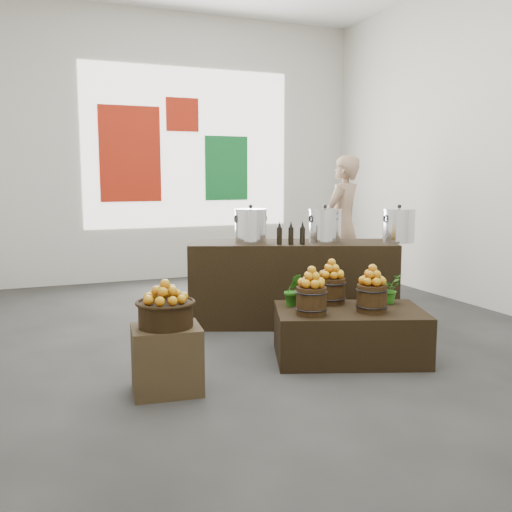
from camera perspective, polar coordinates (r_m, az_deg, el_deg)
name	(u,v)px	position (r m, az deg, el deg)	size (l,w,h in m)	color
ground	(256,335)	(5.76, 0.01, -7.92)	(7.00, 7.00, 0.00)	#383835
back_wall	(169,148)	(8.89, -8.65, 10.63)	(6.00, 0.04, 4.00)	beige
back_opening	(189,148)	(8.94, -6.72, 10.65)	(3.20, 0.02, 2.40)	white
deco_red_left	(130,154)	(8.73, -12.47, 9.92)	(0.90, 0.04, 1.40)	#B3200D
deco_green_right	(226,168)	(9.10, -2.98, 8.75)	(0.70, 0.04, 1.00)	#106B2A
deco_red_upper	(182,115)	(8.95, -7.39, 13.85)	(0.50, 0.04, 0.50)	#B3200D
crate	(167,359)	(4.30, -8.92, -10.17)	(0.49, 0.40, 0.49)	#483721
wicker_basket	(166,315)	(4.21, -9.02, -5.81)	(0.40, 0.40, 0.18)	black
apples_in_basket	(165,291)	(4.17, -9.07, -3.50)	(0.31, 0.31, 0.17)	#A51005
display_table	(349,334)	(5.07, 9.31, -7.68)	(1.26, 0.78, 0.44)	black
apple_bucket_front_left	(311,301)	(4.77, 5.55, -4.48)	(0.25, 0.25, 0.23)	#36210E
apples_in_bucket_front_left	(312,277)	(4.73, 5.59, -2.09)	(0.19, 0.19, 0.17)	#A51005
apple_bucket_front_right	(372,298)	(4.93, 11.50, -4.17)	(0.25, 0.25, 0.23)	#36210E
apples_in_bucket_front_right	(372,275)	(4.90, 11.57, -1.86)	(0.19, 0.19, 0.17)	#A51005
apple_bucket_rear	(331,291)	(5.19, 7.53, -3.46)	(0.25, 0.25, 0.23)	#36210E
apples_in_bucket_rear	(332,269)	(5.16, 7.57, -1.27)	(0.19, 0.19, 0.17)	#A51005
herb_garnish_right	(388,289)	(5.29, 13.05, -3.19)	(0.24, 0.21, 0.27)	#246916
herb_garnish_left	(293,290)	(5.05, 3.72, -3.39)	(0.16, 0.13, 0.29)	#246916
counter	(292,283)	(6.13, 3.60, -2.71)	(2.16, 0.69, 0.88)	black
stock_pot_left	(251,226)	(6.03, -0.54, 2.97)	(0.33, 0.33, 0.33)	silver
stock_pot_center	(325,226)	(6.08, 6.89, 2.95)	(0.33, 0.33, 0.33)	silver
stock_pot_right	(399,226)	(6.23, 14.08, 2.89)	(0.33, 0.33, 0.33)	silver
oil_cruets	(294,233)	(5.84, 3.80, 2.35)	(0.24, 0.06, 0.25)	black
shopper	(342,224)	(7.89, 8.63, 3.17)	(0.68, 0.44, 1.86)	#9B7A5F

